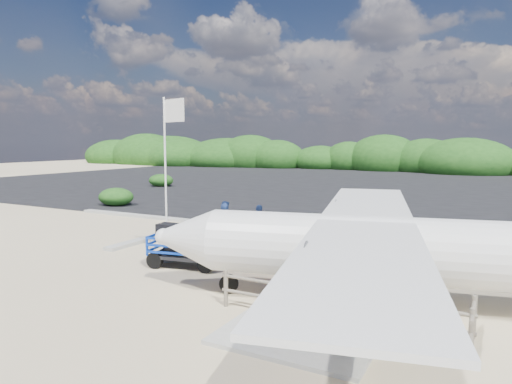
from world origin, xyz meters
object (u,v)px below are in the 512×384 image
signboard (267,271)px  crew_c (259,225)px  crew_a (225,225)px  aircraft_small (314,180)px  crew_b (225,220)px  baggage_cart (187,266)px  flagpole (167,261)px

signboard → crew_c: (-2.05, 3.34, 0.88)m
signboard → crew_a: 4.13m
crew_c → aircraft_small: (-9.61, 31.92, -0.88)m
crew_b → aircraft_small: crew_b is taller
crew_a → crew_c: crew_a is taller
baggage_cart → crew_c: crew_c is taller
crew_b → crew_c: 1.94m
flagpole → signboard: (3.84, 0.60, 0.00)m
flagpole → crew_c: 4.41m
signboard → crew_a: size_ratio=1.04×
flagpole → aircraft_small: flagpole is taller
crew_c → baggage_cart: bearing=104.3°
baggage_cart → crew_a: size_ratio=1.46×
flagpole → signboard: 3.89m
signboard → aircraft_small: size_ratio=0.31×
crew_a → aircraft_small: 33.90m
crew_b → crew_c: crew_b is taller
baggage_cart → crew_a: bearing=86.5°
crew_a → aircraft_small: (-8.45, 32.82, -0.93)m
baggage_cart → aircraft_small: aircraft_small is taller
baggage_cart → signboard: size_ratio=1.40×
flagpole → baggage_cart: bearing=-12.7°
baggage_cart → crew_a: crew_a is taller
signboard → crew_a: bearing=152.5°
crew_a → aircraft_small: size_ratio=0.30×
crew_c → flagpole: bearing=89.7°
flagpole → crew_b: bearing=91.7°
crew_a → aircraft_small: crew_a is taller
baggage_cart → crew_b: 4.70m
baggage_cart → signboard: 2.90m
crew_c → aircraft_small: bearing=-49.0°
flagpole → aircraft_small: 36.70m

